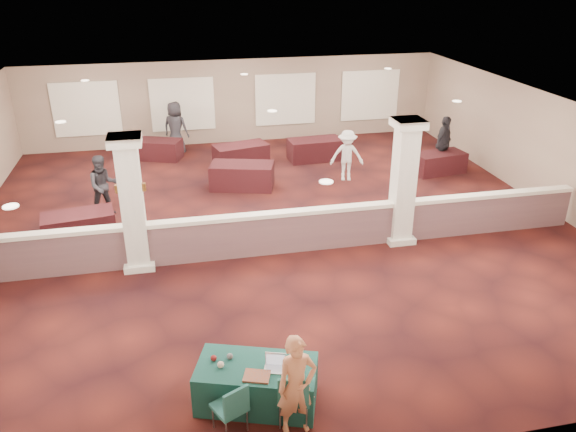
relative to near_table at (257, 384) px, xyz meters
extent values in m
plane|color=#3F140F|center=(1.50, 6.50, -0.37)|extent=(16.00, 16.00, 0.00)
cube|color=#846A5B|center=(1.50, 14.50, 1.23)|extent=(16.00, 0.04, 3.20)
cube|color=#846A5B|center=(1.50, -1.50, 1.23)|extent=(16.00, 0.04, 3.20)
cube|color=#846A5B|center=(9.50, 6.50, 1.23)|extent=(0.04, 16.00, 3.20)
cube|color=white|center=(1.50, 6.50, 2.83)|extent=(16.00, 16.00, 0.02)
cube|color=brown|center=(1.50, 5.00, 0.13)|extent=(15.60, 0.20, 1.00)
cube|color=silver|center=(1.50, 5.00, 0.68)|extent=(15.60, 0.28, 0.10)
cube|color=white|center=(-2.00, 5.00, 1.23)|extent=(0.50, 0.50, 3.20)
cube|color=white|center=(-2.00, 5.00, -0.29)|extent=(0.70, 0.70, 0.16)
cube|color=white|center=(-2.00, 5.00, 2.73)|extent=(0.72, 0.72, 0.20)
cube|color=white|center=(4.50, 5.00, 1.23)|extent=(0.50, 0.50, 3.20)
cube|color=white|center=(4.50, 5.00, -0.29)|extent=(0.70, 0.70, 0.16)
cube|color=white|center=(4.50, 5.00, 2.73)|extent=(0.72, 0.72, 0.20)
cylinder|color=brown|center=(-2.28, 5.00, 1.63)|extent=(0.12, 0.12, 0.18)
cylinder|color=beige|center=(-2.28, 5.00, 1.63)|extent=(0.09, 0.09, 0.10)
cylinder|color=brown|center=(-1.72, 5.00, 1.63)|extent=(0.12, 0.12, 0.18)
cylinder|color=beige|center=(-1.72, 5.00, 1.63)|extent=(0.09, 0.09, 0.10)
cube|color=#0F3937|center=(0.00, 0.00, 0.00)|extent=(2.12, 1.52, 0.73)
cube|color=#1C5147|center=(0.50, -0.50, 0.11)|extent=(0.60, 0.60, 0.06)
cube|color=#1C5147|center=(0.44, -0.72, 0.38)|extent=(0.47, 0.17, 0.47)
cylinder|color=gray|center=(0.25, -0.65, -0.14)|extent=(0.03, 0.03, 0.45)
cylinder|color=gray|center=(0.65, -0.75, -0.14)|extent=(0.03, 0.03, 0.45)
cylinder|color=gray|center=(0.35, -0.25, -0.14)|extent=(0.03, 0.03, 0.45)
cylinder|color=gray|center=(0.75, -0.35, -0.14)|extent=(0.03, 0.03, 0.45)
cube|color=#1C5147|center=(-0.50, -0.50, 0.08)|extent=(0.61, 0.61, 0.06)
cube|color=#1C5147|center=(-0.41, -0.69, 0.33)|extent=(0.41, 0.24, 0.44)
cylinder|color=gray|center=(-0.59, -0.75, -0.16)|extent=(0.03, 0.03, 0.42)
cylinder|color=gray|center=(-0.25, -0.59, -0.16)|extent=(0.03, 0.03, 0.42)
cylinder|color=gray|center=(-0.75, -0.41, -0.16)|extent=(0.03, 0.03, 0.42)
cylinder|color=gray|center=(-0.41, -0.25, -0.16)|extent=(0.03, 0.03, 0.42)
imported|color=#EA9E65|center=(0.50, -0.70, 0.48)|extent=(0.65, 0.47, 1.69)
cube|color=black|center=(-3.54, 6.80, -0.01)|extent=(1.90, 1.17, 0.72)
cube|color=black|center=(1.06, 9.50, 0.03)|extent=(2.14, 1.47, 0.79)
cube|color=black|center=(7.78, 9.50, -0.02)|extent=(1.83, 1.11, 0.70)
cube|color=black|center=(-1.57, 13.00, -0.02)|extent=(1.92, 1.43, 0.70)
cube|color=black|center=(1.32, 11.64, 0.01)|extent=(2.01, 1.32, 0.75)
cube|color=black|center=(4.00, 11.70, 0.01)|extent=(1.91, 1.02, 0.76)
imported|color=black|center=(-2.99, 8.25, 0.51)|extent=(0.94, 0.68, 1.75)
imported|color=silver|center=(4.50, 9.50, 0.47)|extent=(1.15, 0.71, 1.67)
imported|color=black|center=(8.00, 9.76, 0.57)|extent=(1.17, 1.11, 1.87)
imported|color=black|center=(-0.84, 13.50, 0.60)|extent=(1.08, 0.89, 1.93)
cube|color=silver|center=(0.27, -0.14, 0.38)|extent=(0.39, 0.33, 0.02)
cube|color=silver|center=(0.31, -0.04, 0.50)|extent=(0.32, 0.12, 0.22)
cube|color=silver|center=(0.30, -0.04, 0.48)|extent=(0.29, 0.10, 0.19)
cube|color=#AB421B|center=(-0.03, -0.25, 0.38)|extent=(0.48, 0.42, 0.03)
sphere|color=beige|center=(-0.56, 0.08, 0.42)|extent=(0.11, 0.11, 0.11)
sphere|color=#5B1312|center=(-0.65, 0.27, 0.42)|extent=(0.10, 0.10, 0.10)
sphere|color=#545459|center=(-0.39, 0.26, 0.42)|extent=(0.10, 0.10, 0.10)
cube|color=red|center=(0.53, -0.48, 0.37)|extent=(0.12, 0.07, 0.01)
camera|label=1|loc=(-0.99, -7.06, 6.25)|focal=35.00mm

